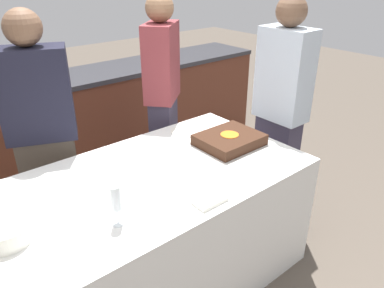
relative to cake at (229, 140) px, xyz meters
name	(u,v)px	position (x,y,z in m)	size (l,w,h in m)	color
ground_plane	(155,280)	(-0.60, 0.01, -0.79)	(14.00, 14.00, 0.00)	brown
back_counter	(50,134)	(-0.60, 1.56, -0.33)	(4.40, 0.58, 0.92)	#5B2D1E
dining_table	(153,232)	(-0.60, 0.01, -0.41)	(1.76, 0.96, 0.76)	white
cake	(229,140)	(0.00, 0.00, 0.00)	(0.41, 0.35, 0.07)	#B7B2AD
plate_stack	(6,233)	(-1.34, -0.05, 0.01)	(0.20, 0.20, 0.08)	white
wine_glass	(116,200)	(-0.93, -0.24, 0.09)	(0.06, 0.06, 0.19)	white
side_plate_near_cake	(186,131)	(-0.08, 0.34, -0.03)	(0.21, 0.21, 0.00)	white
utensil_pile	(210,201)	(-0.51, -0.38, -0.03)	(0.16, 0.10, 0.02)	white
person_cutting_cake	(163,103)	(0.00, 0.71, 0.05)	(0.39, 0.37, 1.62)	#383347
person_seated_right	(280,113)	(0.50, 0.01, 0.05)	(0.20, 0.35, 1.62)	#383347
person_standing_back	(44,139)	(-0.90, 0.71, 0.03)	(0.45, 0.34, 1.58)	#4C4238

